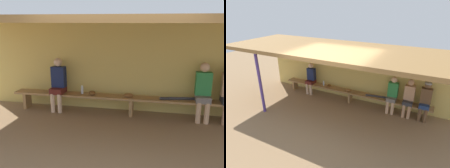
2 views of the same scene
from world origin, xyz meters
TOP-DOWN VIEW (x-y plane):
  - ground_plane at (0.00, 0.00)m, footprint 24.00×24.00m
  - back_wall at (0.00, 2.00)m, footprint 8.00×0.20m
  - dugout_roof at (0.00, 0.70)m, footprint 8.00×2.80m
  - bench at (0.00, 1.55)m, footprint 6.00×0.36m
  - player_with_sunglasses at (-1.86, 1.55)m, footprint 0.34×0.42m
  - player_in_blue at (1.61, 1.55)m, footprint 0.34×0.42m
  - water_bottle_orange at (-1.24, 1.59)m, footprint 0.06×0.06m
  - baseball_glove_dark_brown at (-0.07, 1.53)m, footprint 0.27×0.22m
  - baseball_glove_worn at (-0.98, 1.56)m, footprint 0.25×0.29m
  - baseball_bat at (1.07, 1.55)m, footprint 0.82×0.21m

SIDE VIEW (x-z plane):
  - ground_plane at x=0.00m, z-range 0.00..0.00m
  - bench at x=0.00m, z-range 0.16..0.62m
  - baseball_bat at x=1.07m, z-range 0.46..0.53m
  - baseball_glove_dark_brown at x=-0.07m, z-range 0.46..0.55m
  - baseball_glove_worn at x=-0.98m, z-range 0.46..0.55m
  - water_bottle_orange at x=-1.24m, z-range 0.45..0.66m
  - player_with_sunglasses at x=-1.86m, z-range 0.06..1.40m
  - player_in_blue at x=1.61m, z-range 0.06..1.40m
  - back_wall at x=0.00m, z-range 0.00..2.20m
  - dugout_roof at x=0.00m, z-range 2.20..2.32m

